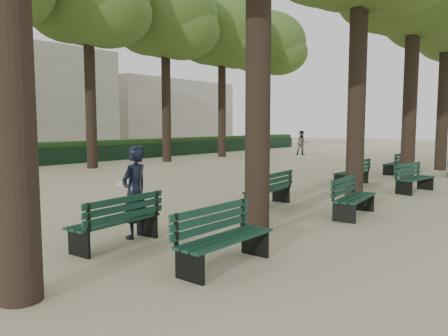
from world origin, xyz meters
The scene contains 18 objects.
ground centered at (0.00, 0.00, 0.00)m, with size 120.00×120.00×0.00m, color beige.
tree_central_4 centered at (1.50, 18.00, 7.65)m, with size 6.00×6.00×9.95m.
tree_far_3 centered at (-12.00, 13.00, 8.14)m, with size 6.00×6.00×10.45m.
tree_far_4 centered at (-12.00, 18.00, 8.14)m, with size 6.00×6.00×10.45m.
tree_far_5 centered at (-12.00, 23.00, 8.14)m, with size 6.00×6.00×10.45m.
bench_left_0 centered at (0.37, 0.24, 0.27)m, with size 0.72×1.84×0.92m.
bench_left_1 centered at (0.37, 5.10, 0.27)m, with size 0.77×1.85×0.92m.
bench_left_2 centered at (0.37, 10.44, 0.27)m, with size 0.69×1.83×0.92m.
bench_left_3 centered at (0.37, 15.06, 0.27)m, with size 0.58×1.80×0.92m.
bench_right_0 centered at (2.63, 0.58, 0.27)m, with size 0.58×1.80×0.92m.
bench_right_1 centered at (2.63, 5.38, 0.27)m, with size 0.78×1.85×0.92m.
bench_right_2 centered at (2.63, 10.11, 0.27)m, with size 0.81×1.86×0.92m.
man_with_map centered at (0.19, 0.83, 0.89)m, with size 0.68×0.77×1.77m.
pedestrian_e centered at (-10.44, 20.01, 0.87)m, with size 1.61×0.35×1.74m, color #262628.
pedestrian_a centered at (-8.55, 22.63, 0.86)m, with size 0.83×0.34×1.71m, color #262628.
fence centered at (-15.00, 11.00, 0.45)m, with size 0.08×42.00×0.90m, color black.
hedge centered at (-15.70, 11.00, 0.60)m, with size 1.20×42.00×1.20m, color #1C4116.
building_far centered at (-33.00, 30.00, 3.50)m, with size 12.00×16.00×7.00m, color #B7B2A3.
Camera 1 is at (6.73, -4.40, 2.17)m, focal length 35.00 mm.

